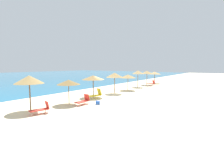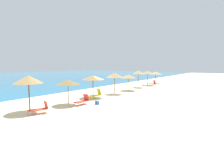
{
  "view_description": "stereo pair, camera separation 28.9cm",
  "coord_description": "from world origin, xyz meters",
  "px_view_note": "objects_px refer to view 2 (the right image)",
  "views": [
    {
      "loc": [
        -16.18,
        -12.29,
        3.79
      ],
      "look_at": [
        2.32,
        1.04,
        1.3
      ],
      "focal_mm": 27.27,
      "sensor_mm": 36.0,
      "label": 1
    },
    {
      "loc": [
        -16.01,
        -12.53,
        3.79
      ],
      "look_at": [
        2.32,
        1.04,
        1.3
      ],
      "focal_mm": 27.27,
      "sensor_mm": 36.0,
      "label": 2
    }
  ],
  "objects_px": {
    "beach_umbrella_7": "(138,72)",
    "lounge_chair_1": "(152,83)",
    "cooler_box": "(97,103)",
    "beach_umbrella_9": "(156,73)",
    "beach_umbrella_2": "(28,79)",
    "beach_umbrella_8": "(148,72)",
    "beach_umbrella_5": "(115,75)",
    "lounge_chair_3": "(96,94)",
    "beach_umbrella_4": "(93,78)",
    "beach_umbrella_3": "(68,82)",
    "beach_umbrella_6": "(128,76)",
    "lounge_chair_2": "(82,100)",
    "lounge_chair_0": "(40,108)"
  },
  "relations": [
    {
      "from": "beach_umbrella_6",
      "to": "lounge_chair_0",
      "type": "height_order",
      "value": "beach_umbrella_6"
    },
    {
      "from": "beach_umbrella_3",
      "to": "cooler_box",
      "type": "relative_size",
      "value": 5.93
    },
    {
      "from": "beach_umbrella_7",
      "to": "lounge_chair_1",
      "type": "relative_size",
      "value": 1.67
    },
    {
      "from": "beach_umbrella_6",
      "to": "beach_umbrella_7",
      "type": "height_order",
      "value": "beach_umbrella_7"
    },
    {
      "from": "beach_umbrella_3",
      "to": "lounge_chair_2",
      "type": "bearing_deg",
      "value": -63.42
    },
    {
      "from": "beach_umbrella_5",
      "to": "lounge_chair_2",
      "type": "xyz_separation_m",
      "value": [
        -7.21,
        -1.3,
        -2.1
      ]
    },
    {
      "from": "beach_umbrella_7",
      "to": "cooler_box",
      "type": "distance_m",
      "value": 14.86
    },
    {
      "from": "lounge_chair_1",
      "to": "lounge_chair_3",
      "type": "relative_size",
      "value": 1.1
    },
    {
      "from": "beach_umbrella_5",
      "to": "beach_umbrella_8",
      "type": "distance_m",
      "value": 11.72
    },
    {
      "from": "lounge_chair_0",
      "to": "lounge_chair_3",
      "type": "height_order",
      "value": "lounge_chair_3"
    },
    {
      "from": "beach_umbrella_6",
      "to": "lounge_chair_2",
      "type": "xyz_separation_m",
      "value": [
        -10.94,
        -1.4,
        -1.75
      ]
    },
    {
      "from": "lounge_chair_2",
      "to": "cooler_box",
      "type": "relative_size",
      "value": 3.93
    },
    {
      "from": "beach_umbrella_2",
      "to": "beach_umbrella_6",
      "type": "bearing_deg",
      "value": -2.0
    },
    {
      "from": "beach_umbrella_5",
      "to": "lounge_chair_3",
      "type": "bearing_deg",
      "value": -176.11
    },
    {
      "from": "beach_umbrella_3",
      "to": "beach_umbrella_9",
      "type": "distance_m",
      "value": 23.65
    },
    {
      "from": "beach_umbrella_4",
      "to": "lounge_chair_3",
      "type": "distance_m",
      "value": 2.11
    },
    {
      "from": "beach_umbrella_2",
      "to": "beach_umbrella_8",
      "type": "distance_m",
      "value": 23.15
    },
    {
      "from": "beach_umbrella_3",
      "to": "beach_umbrella_8",
      "type": "distance_m",
      "value": 19.58
    },
    {
      "from": "beach_umbrella_3",
      "to": "beach_umbrella_2",
      "type": "bearing_deg",
      "value": 170.11
    },
    {
      "from": "lounge_chair_1",
      "to": "lounge_chair_2",
      "type": "relative_size",
      "value": 1.1
    },
    {
      "from": "lounge_chair_1",
      "to": "lounge_chair_2",
      "type": "height_order",
      "value": "lounge_chair_2"
    },
    {
      "from": "beach_umbrella_8",
      "to": "lounge_chair_0",
      "type": "distance_m",
      "value": 23.27
    },
    {
      "from": "beach_umbrella_5",
      "to": "beach_umbrella_7",
      "type": "distance_m",
      "value": 8.03
    },
    {
      "from": "beach_umbrella_8",
      "to": "beach_umbrella_6",
      "type": "bearing_deg",
      "value": -176.66
    },
    {
      "from": "beach_umbrella_8",
      "to": "beach_umbrella_9",
      "type": "relative_size",
      "value": 1.04
    },
    {
      "from": "beach_umbrella_3",
      "to": "lounge_chair_0",
      "type": "distance_m",
      "value": 4.07
    },
    {
      "from": "beach_umbrella_7",
      "to": "beach_umbrella_8",
      "type": "relative_size",
      "value": 1.06
    },
    {
      "from": "beach_umbrella_8",
      "to": "lounge_chair_2",
      "type": "relative_size",
      "value": 1.73
    },
    {
      "from": "beach_umbrella_9",
      "to": "lounge_chair_3",
      "type": "relative_size",
      "value": 1.66
    },
    {
      "from": "lounge_chair_2",
      "to": "beach_umbrella_5",
      "type": "bearing_deg",
      "value": -82.66
    },
    {
      "from": "beach_umbrella_2",
      "to": "beach_umbrella_6",
      "type": "height_order",
      "value": "beach_umbrella_2"
    },
    {
      "from": "beach_umbrella_7",
      "to": "lounge_chair_1",
      "type": "height_order",
      "value": "beach_umbrella_7"
    },
    {
      "from": "beach_umbrella_2",
      "to": "cooler_box",
      "type": "xyz_separation_m",
      "value": [
        5.11,
        -3.05,
        -2.47
      ]
    },
    {
      "from": "beach_umbrella_2",
      "to": "beach_umbrella_8",
      "type": "xyz_separation_m",
      "value": [
        23.15,
        -0.06,
        -0.16
      ]
    },
    {
      "from": "beach_umbrella_7",
      "to": "beach_umbrella_2",
      "type": "bearing_deg",
      "value": 179.94
    },
    {
      "from": "beach_umbrella_8",
      "to": "cooler_box",
      "type": "bearing_deg",
      "value": -170.62
    },
    {
      "from": "lounge_chair_0",
      "to": "lounge_chair_1",
      "type": "xyz_separation_m",
      "value": [
        23.78,
        0.79,
        -0.05
      ]
    },
    {
      "from": "beach_umbrella_3",
      "to": "beach_umbrella_6",
      "type": "distance_m",
      "value": 11.6
    },
    {
      "from": "lounge_chair_2",
      "to": "lounge_chair_3",
      "type": "relative_size",
      "value": 1.0
    },
    {
      "from": "beach_umbrella_4",
      "to": "beach_umbrella_5",
      "type": "bearing_deg",
      "value": -8.72
    },
    {
      "from": "beach_umbrella_5",
      "to": "beach_umbrella_9",
      "type": "xyz_separation_m",
      "value": [
        15.77,
        0.64,
        -0.3
      ]
    },
    {
      "from": "beach_umbrella_2",
      "to": "beach_umbrella_7",
      "type": "distance_m",
      "value": 19.45
    },
    {
      "from": "beach_umbrella_7",
      "to": "lounge_chair_2",
      "type": "relative_size",
      "value": 1.83
    },
    {
      "from": "beach_umbrella_2",
      "to": "beach_umbrella_4",
      "type": "xyz_separation_m",
      "value": [
        7.76,
        -0.07,
        -0.28
      ]
    },
    {
      "from": "beach_umbrella_2",
      "to": "lounge_chair_3",
      "type": "height_order",
      "value": "beach_umbrella_2"
    },
    {
      "from": "beach_umbrella_7",
      "to": "lounge_chair_3",
      "type": "bearing_deg",
      "value": -175.79
    },
    {
      "from": "lounge_chair_1",
      "to": "cooler_box",
      "type": "height_order",
      "value": "lounge_chair_1"
    },
    {
      "from": "lounge_chair_0",
      "to": "lounge_chair_3",
      "type": "distance_m",
      "value": 7.35
    },
    {
      "from": "lounge_chair_1",
      "to": "lounge_chair_3",
      "type": "xyz_separation_m",
      "value": [
        -16.45,
        -0.16,
        0.1
      ]
    },
    {
      "from": "cooler_box",
      "to": "beach_umbrella_9",
      "type": "bearing_deg",
      "value": 7.86
    }
  ]
}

